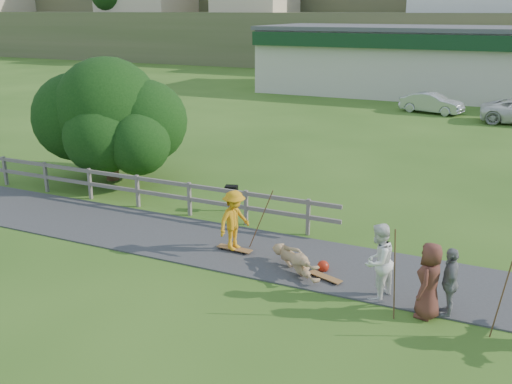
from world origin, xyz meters
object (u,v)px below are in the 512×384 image
spectator_a (378,262)px  spectator_c (429,281)px  spectator_b (450,282)px  tree (110,138)px  bbq (232,198)px  skater_rider (234,224)px  car_silver (432,103)px  skater_fallen (296,260)px

spectator_a → spectator_c: spectator_a is taller
spectator_a → spectator_b: 1.58m
spectator_b → tree: size_ratio=0.24×
spectator_a → spectator_c: 1.24m
bbq → skater_rider: bearing=-77.1°
car_silver → tree: bearing=168.9°
spectator_a → tree: bearing=-94.2°
skater_rider → skater_fallen: bearing=-87.9°
spectator_c → bbq: (-6.87, 4.27, -0.41)m
skater_fallen → skater_rider: bearing=114.8°
spectator_b → car_silver: spectator_b is taller
skater_rider → spectator_b: 5.77m
bbq → spectator_c: bearing=-47.3°
spectator_a → spectator_c: size_ratio=1.07×
skater_rider → car_silver: (1.56, 24.81, -0.18)m
skater_rider → car_silver: size_ratio=0.42×
spectator_c → car_silver: 26.40m
skater_rider → spectator_a: 4.21m
spectator_c → bbq: 8.10m
car_silver → skater_rider: bearing=-171.1°
skater_fallen → spectator_b: 3.76m
skater_fallen → car_silver: car_silver is taller
skater_rider → car_silver: skater_rider is taller
spectator_c → tree: tree is taller
spectator_c → car_silver: size_ratio=0.43×
spectator_a → car_silver: spectator_a is taller
skater_rider → tree: bearing=76.7°
skater_fallen → spectator_a: bearing=-62.8°
spectator_a → spectator_b: (1.57, -0.13, -0.12)m
skater_rider → spectator_a: bearing=-86.7°
skater_rider → tree: size_ratio=0.26×
skater_rider → spectator_c: size_ratio=0.98×
spectator_c → bbq: size_ratio=1.96×
skater_fallen → tree: bearing=102.4°
skater_fallen → spectator_b: spectator_b is taller
skater_rider → spectator_c: (5.28, -1.33, 0.02)m
tree → spectator_b: bearing=-22.2°
spectator_a → bbq: size_ratio=2.09×
skater_fallen → spectator_b: (3.69, -0.58, 0.44)m
skater_fallen → spectator_a: (2.12, -0.45, 0.56)m
skater_rider → skater_fallen: 2.10m
spectator_b → car_silver: 26.22m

